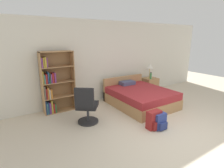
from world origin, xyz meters
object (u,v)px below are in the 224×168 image
at_px(office_chair, 87,107).
at_px(water_bottle, 151,76).
at_px(table_lamp, 150,67).
at_px(backpack_red, 154,120).
at_px(bookshelf, 54,85).
at_px(backpack_blue, 160,121).
at_px(bed, 139,97).
at_px(nightstand, 150,85).

xyz_separation_m(office_chair, water_bottle, (3.07, 0.99, 0.23)).
bearing_deg(table_lamp, backpack_red, -131.34).
bearing_deg(water_bottle, bookshelf, 177.20).
height_order(water_bottle, backpack_blue, water_bottle).
bearing_deg(water_bottle, bed, -148.75).
distance_m(water_bottle, backpack_blue, 2.78).
relative_size(bookshelf, backpack_red, 3.96).
relative_size(water_bottle, backpack_blue, 0.68).
xyz_separation_m(backpack_blue, backpack_red, (-0.10, 0.08, 0.03)).
height_order(bookshelf, backpack_red, bookshelf).
xyz_separation_m(bed, water_bottle, (1.14, 0.69, 0.42)).
distance_m(bookshelf, bed, 2.58).
bearing_deg(office_chair, backpack_red, -40.53).
distance_m(bed, backpack_red, 1.51).
bearing_deg(water_bottle, nightstand, 52.44).
bearing_deg(nightstand, bed, -146.68).
bearing_deg(office_chair, nightstand, 19.24).
bearing_deg(bookshelf, office_chair, -68.84).
bearing_deg(bookshelf, table_lamp, -0.88).
xyz_separation_m(bed, backpack_red, (-0.71, -1.34, -0.06)).
relative_size(nightstand, water_bottle, 2.18).
height_order(bookshelf, nightstand, bookshelf).
distance_m(bed, office_chair, 1.96).
distance_m(bookshelf, nightstand, 3.64).
relative_size(bed, nightstand, 3.40).
relative_size(bookshelf, water_bottle, 6.68).
bearing_deg(backpack_red, office_chair, 139.47).
bearing_deg(backpack_blue, office_chair, 139.72).
distance_m(office_chair, table_lamp, 3.35).
xyz_separation_m(office_chair, nightstand, (3.16, 1.10, -0.17)).
distance_m(table_lamp, backpack_blue, 2.97).
bearing_deg(table_lamp, office_chair, -160.47).
height_order(office_chair, water_bottle, office_chair).
bearing_deg(bookshelf, backpack_red, -52.84).
height_order(office_chair, table_lamp, table_lamp).
xyz_separation_m(table_lamp, backpack_red, (-1.89, -2.15, -0.80)).
height_order(water_bottle, backpack_red, water_bottle).
bearing_deg(backpack_blue, bed, 66.86).
relative_size(office_chair, water_bottle, 3.77).
relative_size(bed, table_lamp, 3.45).
xyz_separation_m(bookshelf, backpack_red, (1.67, -2.20, -0.59)).
height_order(office_chair, backpack_blue, office_chair).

